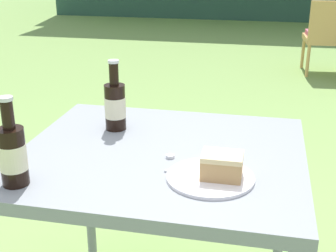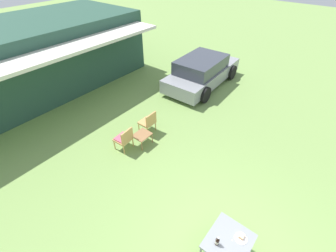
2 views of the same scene
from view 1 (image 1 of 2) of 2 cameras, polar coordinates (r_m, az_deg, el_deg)
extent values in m
cylinder|color=tan|center=(5.78, 16.12, 8.53)|extent=(0.04, 0.04, 0.35)
cylinder|color=tan|center=(5.38, 16.68, 7.59)|extent=(0.04, 0.04, 0.35)
cube|color=tan|center=(5.58, 18.80, 9.98)|extent=(0.52, 0.50, 0.06)
cube|color=tan|center=(5.34, 19.49, 12.01)|extent=(0.48, 0.09, 0.41)
cube|color=#CC5670|center=(5.57, 18.87, 10.54)|extent=(0.46, 0.43, 0.05)
cube|color=gray|center=(1.52, -0.80, -3.79)|extent=(0.91, 0.81, 0.04)
cylinder|color=gray|center=(2.10, -9.68, -7.66)|extent=(0.04, 0.04, 0.68)
cylinder|color=gray|center=(1.98, 13.69, -9.97)|extent=(0.04, 0.04, 0.68)
cylinder|color=white|center=(1.34, 5.17, -6.24)|extent=(0.25, 0.25, 0.01)
cube|color=tan|center=(1.32, 6.57, -5.08)|extent=(0.11, 0.09, 0.06)
cube|color=#DBBC89|center=(1.31, 6.64, -3.69)|extent=(0.11, 0.09, 0.01)
cylinder|color=black|center=(1.68, -6.45, 2.30)|extent=(0.07, 0.07, 0.16)
cylinder|color=black|center=(1.64, -6.62, 6.32)|extent=(0.03, 0.03, 0.08)
cylinder|color=silver|center=(1.63, -6.69, 7.82)|extent=(0.04, 0.04, 0.01)
cylinder|color=beige|center=(1.68, -6.45, 2.30)|extent=(0.08, 0.08, 0.07)
cylinder|color=black|center=(1.34, -18.37, -3.58)|extent=(0.07, 0.07, 0.16)
cylinder|color=black|center=(1.30, -18.98, 1.31)|extent=(0.03, 0.03, 0.08)
cylinder|color=silver|center=(1.28, -19.21, 3.17)|extent=(0.04, 0.04, 0.01)
cylinder|color=beige|center=(1.34, -18.37, -3.58)|extent=(0.08, 0.08, 0.07)
cube|color=silver|center=(1.35, 2.79, -6.02)|extent=(0.16, 0.04, 0.01)
cylinder|color=silver|center=(1.46, 0.26, -3.72)|extent=(0.03, 0.03, 0.01)
camera|label=2|loc=(4.76, -88.27, 60.61)|focal=24.00mm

